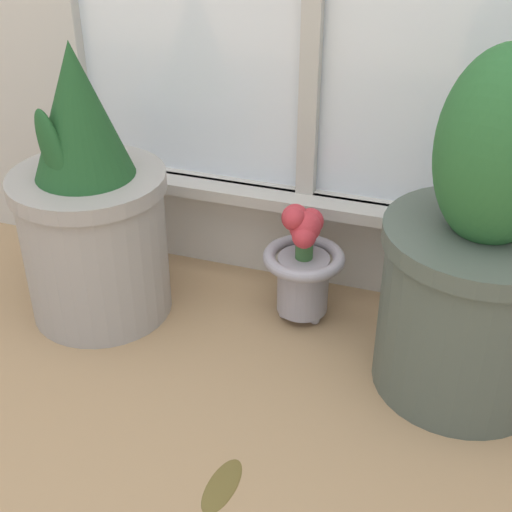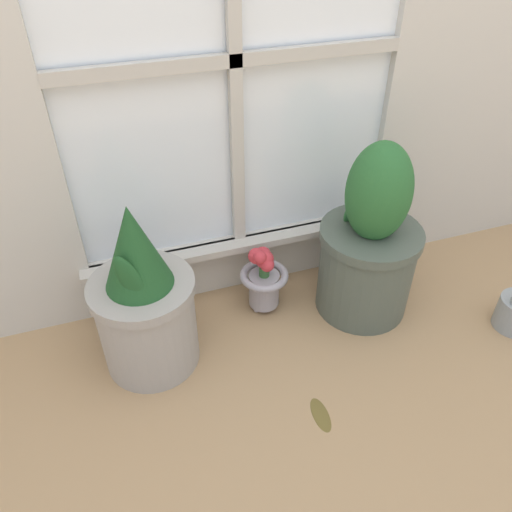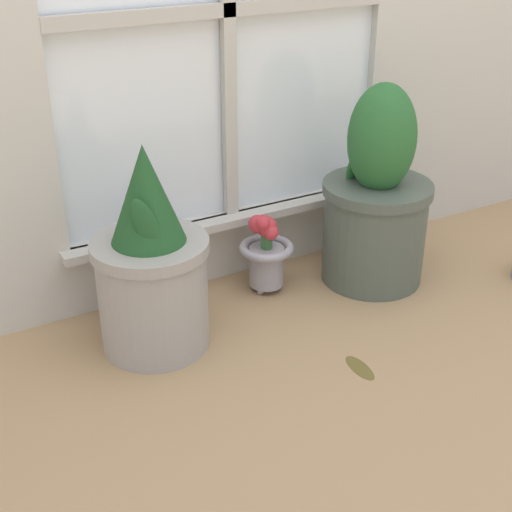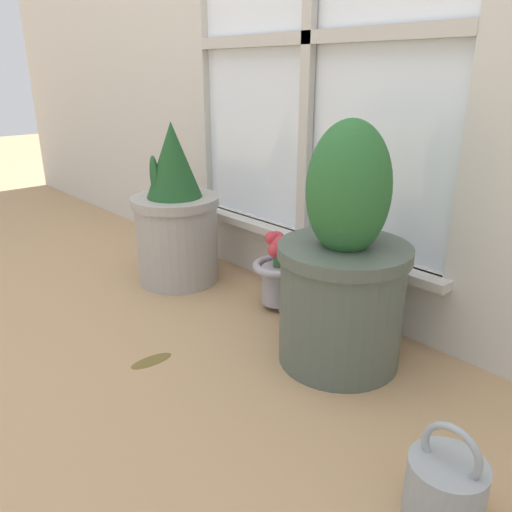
% 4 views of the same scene
% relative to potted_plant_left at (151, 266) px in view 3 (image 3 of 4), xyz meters
% --- Properties ---
extents(ground_plane, '(10.00, 10.00, 0.00)m').
position_rel_potted_plant_left_xyz_m(ground_plane, '(0.35, -0.38, -0.22)').
color(ground_plane, tan).
extents(potted_plant_left, '(0.29, 0.29, 0.54)m').
position_rel_potted_plant_left_xyz_m(potted_plant_left, '(0.00, 0.00, 0.00)').
color(potted_plant_left, '#9E9993').
rests_on(potted_plant_left, ground_plane).
extents(potted_plant_right, '(0.31, 0.31, 0.59)m').
position_rel_potted_plant_left_xyz_m(potted_plant_right, '(0.70, 0.01, 0.02)').
color(potted_plant_right, '#4C564C').
rests_on(potted_plant_right, ground_plane).
extents(flower_vase, '(0.16, 0.16, 0.24)m').
position_rel_potted_plant_left_xyz_m(flower_vase, '(0.39, 0.10, -0.10)').
color(flower_vase, '#99939E').
rests_on(flower_vase, ground_plane).
extents(fallen_leaf, '(0.05, 0.11, 0.01)m').
position_rel_potted_plant_left_xyz_m(fallen_leaf, '(0.39, -0.35, -0.22)').
color(fallen_leaf, brown).
rests_on(fallen_leaf, ground_plane).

